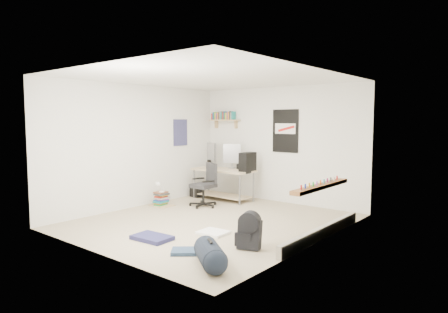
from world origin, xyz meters
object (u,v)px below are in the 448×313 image
Objects in this scene: office_chair at (203,183)px; backpack at (250,234)px; book_stack at (162,199)px; duffel_bag at (210,255)px; desk at (223,184)px.

backpack is at bearing -12.63° from office_chair.
office_chair reaches higher than book_stack.
duffel_bag is 1.20× the size of book_stack.
desk reaches higher than book_stack.
backpack is 0.70× the size of duffel_bag.
desk is 3.47× the size of backpack.
duffel_bag is at bearing -66.22° from desk.
desk is 3.46m from backpack.
desk is 1.58× the size of office_chair.
desk is 2.41× the size of duffel_bag.
office_chair reaches higher than duffel_bag.
office_chair reaches higher than backpack.
office_chair is (0.13, -0.80, 0.12)m from desk.
office_chair is at bearing 170.20° from duffel_bag.
office_chair is at bearing 35.21° from book_stack.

